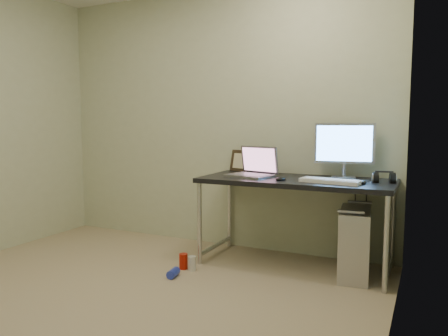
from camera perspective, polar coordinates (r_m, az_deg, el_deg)
floor at (r=3.11m, az=-16.07°, el=-17.31°), size 3.50×3.50×0.00m
wall_back at (r=4.33m, az=-0.96°, el=6.40°), size 3.50×0.02×2.50m
wall_right at (r=2.13m, az=20.96°, el=6.42°), size 0.02×3.50×2.50m
desk at (r=3.71m, az=9.34°, el=-2.58°), size 1.59×0.69×0.75m
tower_computer at (r=3.65m, az=16.68°, el=-9.35°), size 0.29×0.54×0.57m
cable_a at (r=3.95m, az=16.78°, el=-6.23°), size 0.01×0.16×0.69m
cable_b at (r=3.93m, az=18.03°, el=-6.65°), size 0.02×0.11×0.71m
can_red at (r=3.74m, az=-5.33°, el=-12.04°), size 0.09×0.09×0.13m
can_white at (r=3.70m, az=-4.20°, el=-12.31°), size 0.07×0.07×0.12m
can_blue at (r=3.57m, az=-6.65°, el=-13.47°), size 0.08×0.13×0.07m
laptop at (r=3.82m, az=3.84°, el=-0.17°), size 0.44×0.39×0.26m
monitor at (r=3.81m, az=15.44°, el=2.79°), size 0.49×0.17×0.46m
keyboard at (r=3.49m, az=13.72°, el=-1.67°), size 0.48×0.22×0.03m
mouse_right at (r=3.50m, az=17.53°, el=-1.68°), size 0.10×0.13×0.04m
mouse_left at (r=3.57m, az=7.41°, el=-1.31°), size 0.10×0.12×0.04m
headphones at (r=3.63m, az=20.16°, el=-1.31°), size 0.19×0.11×0.11m
picture_frame at (r=4.16m, az=2.37°, el=0.93°), size 0.27×0.14×0.21m
webcam at (r=4.04m, az=5.57°, el=0.49°), size 0.04×0.04×0.11m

